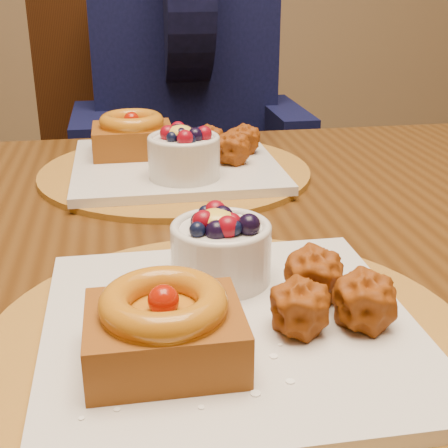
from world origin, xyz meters
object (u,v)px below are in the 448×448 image
at_px(chair_far, 128,181).
at_px(place_setting_far, 173,157).
at_px(diner, 183,63).
at_px(place_setting_near, 226,315).
at_px(dining_table, 196,296).

bearing_deg(chair_far, place_setting_far, -70.67).
relative_size(chair_far, diner, 1.30).
height_order(place_setting_near, place_setting_far, place_setting_far).
height_order(dining_table, place_setting_near, place_setting_near).
distance_m(place_setting_near, place_setting_far, 0.43).
xyz_separation_m(place_setting_far, chair_far, (-0.06, 0.58, -0.22)).
bearing_deg(dining_table, diner, 84.70).
relative_size(place_setting_near, chair_far, 0.37).
bearing_deg(place_setting_far, diner, 82.36).
height_order(place_setting_far, chair_far, chair_far).
bearing_deg(place_setting_far, dining_table, -89.19).
bearing_deg(diner, place_setting_far, -85.95).
xyz_separation_m(place_setting_near, diner, (0.07, 0.98, 0.06)).
distance_m(chair_far, diner, 0.31).
height_order(place_setting_far, diner, diner).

